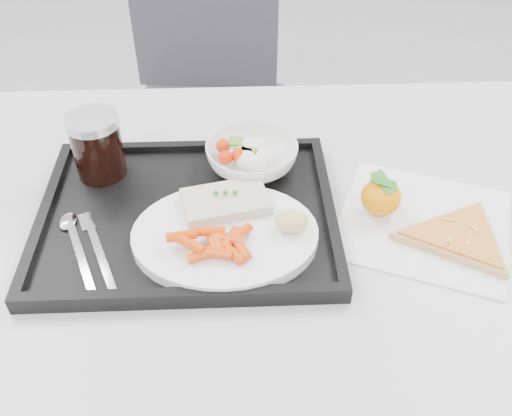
# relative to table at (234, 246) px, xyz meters

# --- Properties ---
(table) EXTENTS (1.20, 0.80, 0.75)m
(table) POSITION_rel_table_xyz_m (0.00, 0.00, 0.00)
(table) COLOR silver
(table) RESTS_ON ground
(chair) EXTENTS (0.46, 0.46, 0.93)m
(chair) POSITION_rel_table_xyz_m (-0.07, 0.80, -0.15)
(chair) COLOR #36353D
(chair) RESTS_ON ground
(tray) EXTENTS (0.45, 0.35, 0.03)m
(tray) POSITION_rel_table_xyz_m (-0.07, -0.01, 0.08)
(tray) COLOR black
(tray) RESTS_ON table
(dinner_plate) EXTENTS (0.27, 0.27, 0.02)m
(dinner_plate) POSITION_rel_table_xyz_m (-0.01, -0.07, 0.09)
(dinner_plate) COLOR white
(dinner_plate) RESTS_ON tray
(fish_fillet) EXTENTS (0.14, 0.10, 0.02)m
(fish_fillet) POSITION_rel_table_xyz_m (-0.01, -0.01, 0.11)
(fish_fillet) COLOR beige
(fish_fillet) RESTS_ON dinner_plate
(bread_roll) EXTENTS (0.05, 0.04, 0.03)m
(bread_roll) POSITION_rel_table_xyz_m (0.08, -0.07, 0.12)
(bread_roll) COLOR #E1C97B
(bread_roll) RESTS_ON dinner_plate
(salad_bowl) EXTENTS (0.15, 0.15, 0.05)m
(salad_bowl) POSITION_rel_table_xyz_m (0.03, 0.10, 0.11)
(salad_bowl) COLOR white
(salad_bowl) RESTS_ON tray
(cola_glass) EXTENTS (0.08, 0.08, 0.11)m
(cola_glass) POSITION_rel_table_xyz_m (-0.22, 0.10, 0.14)
(cola_glass) COLOR black
(cola_glass) RESTS_ON tray
(cutlery) EXTENTS (0.11, 0.17, 0.01)m
(cutlery) POSITION_rel_table_xyz_m (-0.22, -0.06, 0.08)
(cutlery) COLOR silver
(cutlery) RESTS_ON tray
(napkin) EXTENTS (0.32, 0.32, 0.00)m
(napkin) POSITION_rel_table_xyz_m (0.29, -0.03, 0.07)
(napkin) COLOR silver
(napkin) RESTS_ON table
(tangerine) EXTENTS (0.06, 0.06, 0.07)m
(tangerine) POSITION_rel_table_xyz_m (0.23, -0.00, 0.10)
(tangerine) COLOR orange
(tangerine) RESTS_ON napkin
(pizza_slice) EXTENTS (0.22, 0.22, 0.02)m
(pizza_slice) POSITION_rel_table_xyz_m (0.33, -0.07, 0.08)
(pizza_slice) COLOR tan
(pizza_slice) RESTS_ON napkin
(carrot_pile) EXTENTS (0.12, 0.08, 0.02)m
(carrot_pile) POSITION_rel_table_xyz_m (-0.02, -0.10, 0.11)
(carrot_pile) COLOR #DC3E08
(carrot_pile) RESTS_ON dinner_plate
(salad_contents) EXTENTS (0.10, 0.09, 0.03)m
(salad_contents) POSITION_rel_table_xyz_m (0.03, 0.09, 0.12)
(salad_contents) COLOR red
(salad_contents) RESTS_ON salad_bowl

